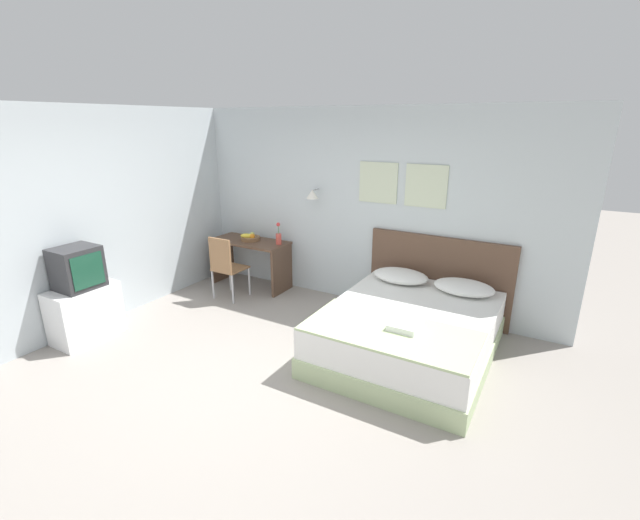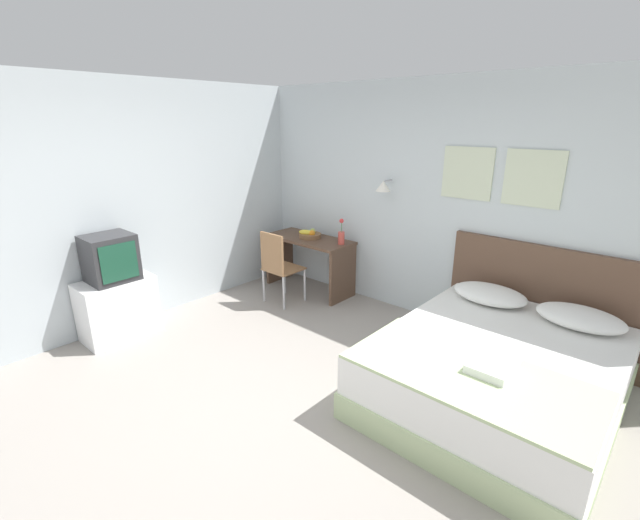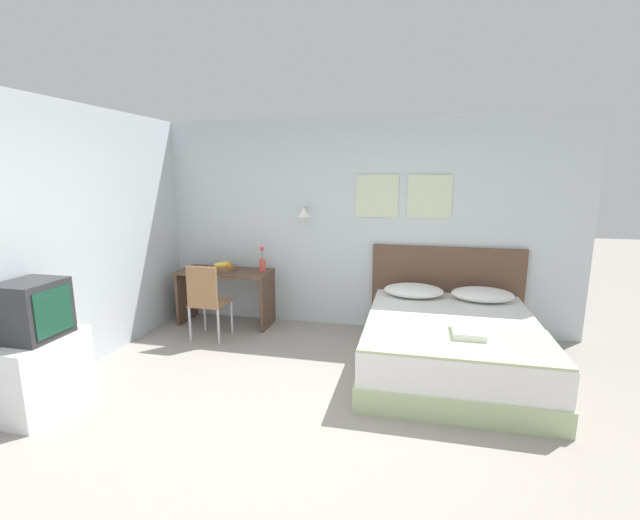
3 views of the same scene
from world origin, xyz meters
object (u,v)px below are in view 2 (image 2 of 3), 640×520
at_px(bed, 496,373).
at_px(tv_stand, 118,308).
at_px(throw_blanket, 469,374).
at_px(folded_towel_near_foot, 493,365).
at_px(desk_chair, 278,263).
at_px(headboard, 541,301).
at_px(pillow_left, 490,294).
at_px(television, 110,258).
at_px(fruit_bowl, 310,235).
at_px(desk, 309,254).
at_px(flower_vase, 341,236).
at_px(pillow_right, 580,318).

relative_size(bed, tv_stand, 2.84).
relative_size(throw_blanket, tv_stand, 2.24).
xyz_separation_m(folded_towel_near_foot, desk_chair, (-2.88, 0.64, -0.06)).
height_order(headboard, tv_stand, headboard).
height_order(pillow_left, television, television).
distance_m(fruit_bowl, television, 2.42).
xyz_separation_m(desk, flower_vase, (0.50, 0.06, 0.33)).
distance_m(throw_blanket, television, 3.55).
distance_m(bed, pillow_left, 0.91).
height_order(desk_chair, flower_vase, flower_vase).
bearing_deg(television, headboard, 37.31).
bearing_deg(tv_stand, pillow_left, 37.04).
distance_m(pillow_left, desk, 2.43).
relative_size(throw_blanket, desk_chair, 1.77).
bearing_deg(desk, folded_towel_near_foot, -23.12).
bearing_deg(flower_vase, tv_stand, -114.92).
distance_m(bed, throw_blanket, 0.67).
bearing_deg(bed, tv_stand, -155.83).
bearing_deg(bed, headboard, 90.00).
bearing_deg(bed, flower_vase, 159.95).
relative_size(pillow_right, folded_towel_near_foot, 1.95).
bearing_deg(pillow_left, fruit_bowl, 178.75).
bearing_deg(television, flower_vase, 65.14).
distance_m(pillow_right, desk, 3.20).
bearing_deg(folded_towel_near_foot, desk, 156.88).
relative_size(bed, folded_towel_near_foot, 5.86).
xyz_separation_m(folded_towel_near_foot, fruit_bowl, (-2.92, 1.26, 0.18)).
bearing_deg(tv_stand, desk_chair, 69.67).
distance_m(fruit_bowl, flower_vase, 0.51).
height_order(bed, flower_vase, flower_vase).
xyz_separation_m(headboard, pillow_left, (-0.39, -0.31, 0.06)).
distance_m(desk, flower_vase, 0.60).
bearing_deg(desk_chair, headboard, 17.64).
bearing_deg(tv_stand, desk, 75.46).
bearing_deg(television, desk, 75.53).
bearing_deg(fruit_bowl, desk, -81.48).
xyz_separation_m(headboard, folded_towel_near_foot, (0.10, -1.53, 0.04)).
xyz_separation_m(headboard, flower_vase, (-2.31, -0.22, 0.29)).
bearing_deg(television, desk_chair, 69.76).
distance_m(throw_blanket, desk, 3.14).
bearing_deg(headboard, tv_stand, -142.71).
xyz_separation_m(headboard, throw_blanket, (0.00, -1.67, 0.00)).
bearing_deg(flower_vase, television, -114.86).
distance_m(flower_vase, tv_stand, 2.67).
distance_m(bed, desk_chair, 2.80).
distance_m(bed, tv_stand, 3.74).
relative_size(pillow_left, fruit_bowl, 2.37).
xyz_separation_m(pillow_right, tv_stand, (-3.80, -2.29, -0.29)).
bearing_deg(desk_chair, flower_vase, 54.63).
xyz_separation_m(fruit_bowl, tv_stand, (-0.60, -2.34, -0.45)).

